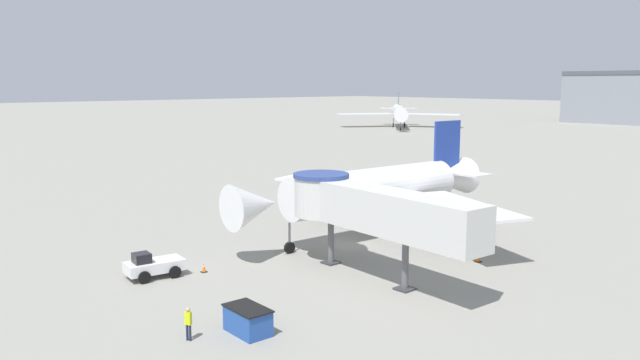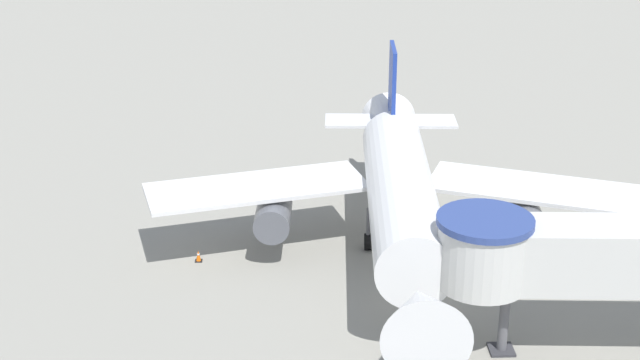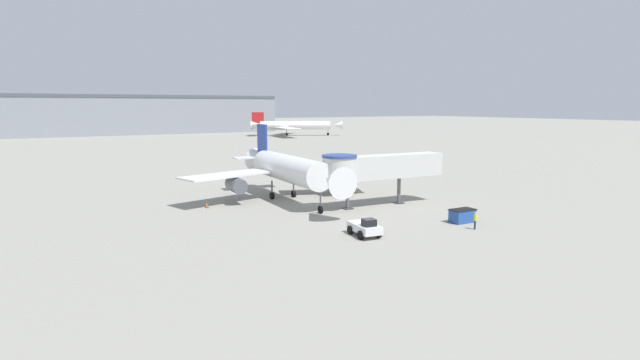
% 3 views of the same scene
% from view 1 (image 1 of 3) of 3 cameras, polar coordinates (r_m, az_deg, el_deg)
% --- Properties ---
extents(ground_plane, '(800.00, 800.00, 0.00)m').
position_cam_1_polar(ground_plane, '(51.05, 2.26, -5.88)').
color(ground_plane, gray).
extents(main_airplane, '(27.54, 26.15, 9.52)m').
position_cam_1_polar(main_airplane, '(53.23, 5.26, -0.85)').
color(main_airplane, white).
rests_on(main_airplane, ground_plane).
extents(jet_bridge, '(16.40, 4.19, 6.49)m').
position_cam_1_polar(jet_bridge, '(41.83, 4.27, -2.44)').
color(jet_bridge, silver).
rests_on(jet_bridge, ground_plane).
extents(pushback_tug_white, '(2.56, 4.01, 1.80)m').
position_cam_1_polar(pushback_tug_white, '(43.85, -15.01, -7.57)').
color(pushback_tug_white, silver).
rests_on(pushback_tug_white, ground_plane).
extents(service_container_blue, '(2.74, 1.66, 1.41)m').
position_cam_1_polar(service_container_blue, '(33.65, -6.62, -12.61)').
color(service_container_blue, '#234C9E').
rests_on(service_container_blue, ground_plane).
extents(traffic_cone_port_wing, '(0.38, 0.38, 0.64)m').
position_cam_1_polar(traffic_cone_port_wing, '(61.89, -1.62, -2.95)').
color(traffic_cone_port_wing, black).
rests_on(traffic_cone_port_wing, ground_plane).
extents(traffic_cone_starboard_wing, '(0.44, 0.44, 0.72)m').
position_cam_1_polar(traffic_cone_starboard_wing, '(47.43, 14.25, -6.87)').
color(traffic_cone_starboard_wing, black).
rests_on(traffic_cone_starboard_wing, ground_plane).
extents(traffic_cone_near_nose, '(0.39, 0.39, 0.65)m').
position_cam_1_polar(traffic_cone_near_nose, '(44.34, -10.57, -7.90)').
color(traffic_cone_near_nose, black).
rests_on(traffic_cone_near_nose, ground_plane).
extents(ground_crew_marshaller, '(0.39, 0.32, 1.76)m').
position_cam_1_polar(ground_crew_marshaller, '(33.12, -11.95, -12.54)').
color(ground_crew_marshaller, '#1E2338').
rests_on(ground_crew_marshaller, ground_plane).
extents(background_jet_gray_tail, '(29.25, 28.81, 10.16)m').
position_cam_1_polar(background_jet_gray_tail, '(183.10, 7.27, 6.16)').
color(background_jet_gray_tail, white).
rests_on(background_jet_gray_tail, ground_plane).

